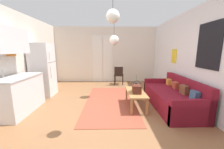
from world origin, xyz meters
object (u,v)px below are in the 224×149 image
at_px(pendant_lamp_far, 114,40).
at_px(bamboo_vase, 136,86).
at_px(coffee_table, 136,94).
at_px(accent_chair, 119,74).
at_px(pendant_lamp_near, 113,16).
at_px(refrigerator, 43,70).
at_px(handbag, 137,89).
at_px(couch, 173,97).

bearing_deg(pendant_lamp_far, bamboo_vase, -53.68).
bearing_deg(coffee_table, accent_chair, 97.36).
bearing_deg(pendant_lamp_near, accent_chair, 84.20).
relative_size(bamboo_vase, pendant_lamp_far, 0.49).
relative_size(bamboo_vase, refrigerator, 0.25).
xyz_separation_m(handbag, pendant_lamp_far, (-0.57, 0.99, 1.32)).
bearing_deg(refrigerator, pendant_lamp_far, -2.69).
height_order(couch, handbag, couch).
distance_m(bamboo_vase, pendant_lamp_far, 1.65).
bearing_deg(coffee_table, pendant_lamp_near, -122.14).
xyz_separation_m(refrigerator, pendant_lamp_near, (2.32, -2.05, 1.23)).
bearing_deg(accent_chair, couch, 126.99).
bearing_deg(bamboo_vase, handbag, -98.58).
xyz_separation_m(coffee_table, pendant_lamp_near, (-0.65, -1.04, 1.74)).
relative_size(couch, accent_chair, 2.46).
bearing_deg(coffee_table, couch, -0.82).
bearing_deg(accent_chair, pendant_lamp_far, 87.62).
relative_size(handbag, accent_chair, 0.40).
bearing_deg(handbag, pendant_lamp_near, -124.65).
height_order(handbag, refrigerator, refrigerator).
relative_size(coffee_table, pendant_lamp_far, 1.12).
height_order(couch, accent_chair, accent_chair).
distance_m(refrigerator, pendant_lamp_near, 3.33).
distance_m(coffee_table, refrigerator, 3.18).
distance_m(bamboo_vase, accent_chair, 2.32).
distance_m(handbag, refrigerator, 3.19).
height_order(refrigerator, accent_chair, refrigerator).
height_order(coffee_table, bamboo_vase, bamboo_vase).
distance_m(couch, accent_chair, 2.75).
height_order(handbag, pendant_lamp_far, pendant_lamp_far).
bearing_deg(handbag, couch, 4.58).
xyz_separation_m(bamboo_vase, handbag, (-0.03, -0.18, -0.01)).
height_order(bamboo_vase, handbag, bamboo_vase).
relative_size(couch, pendant_lamp_far, 2.20).
relative_size(coffee_table, pendant_lamp_near, 1.62).
bearing_deg(accent_chair, coffee_table, 105.02).
xyz_separation_m(couch, handbag, (-1.04, -0.08, 0.27)).
distance_m(pendant_lamp_near, pendant_lamp_far, 1.95).
bearing_deg(couch, bamboo_vase, 174.46).
bearing_deg(coffee_table, pendant_lamp_far, 122.55).
bearing_deg(couch, refrigerator, 165.74).
distance_m(accent_chair, pendant_lamp_near, 3.81).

